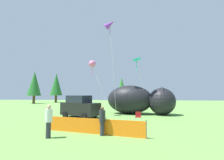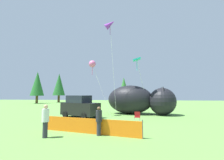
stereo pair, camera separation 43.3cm
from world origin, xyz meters
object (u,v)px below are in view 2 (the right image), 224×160
object	(u,v)px
inflatable_cat	(139,101)
spectator_in_green_shirt	(45,120)
kite_teal_diamond	(137,60)
spectator_in_blue_shirt	(99,120)
folding_chair	(137,116)
kite_pink_octopus	(92,64)
parked_car	(80,107)
kite_purple_delta	(110,25)

from	to	relation	value
inflatable_cat	spectator_in_green_shirt	size ratio (longest dim) A/B	4.66
kite_teal_diamond	inflatable_cat	bearing A→B (deg)	84.64
spectator_in_blue_shirt	folding_chair	bearing A→B (deg)	66.96
kite_pink_octopus	parked_car	bearing A→B (deg)	-125.30
inflatable_cat	kite_pink_octopus	size ratio (longest dim) A/B	1.36
spectator_in_green_shirt	kite_teal_diamond	world-z (taller)	kite_teal_diamond
inflatable_cat	folding_chair	bearing A→B (deg)	-79.91
folding_chair	kite_pink_octopus	world-z (taller)	kite_pink_octopus
spectator_in_blue_shirt	kite_purple_delta	distance (m)	14.15
spectator_in_green_shirt	kite_purple_delta	xyz separation A→B (m)	(2.06, 10.92, 9.92)
parked_car	spectator_in_blue_shirt	xyz separation A→B (m)	(3.80, -7.80, -0.20)
spectator_in_green_shirt	kite_purple_delta	world-z (taller)	kite_purple_delta
spectator_in_blue_shirt	kite_purple_delta	bearing A→B (deg)	94.89
parked_car	kite_teal_diamond	world-z (taller)	kite_teal_diamond
parked_car	folding_chair	size ratio (longest dim) A/B	5.01
folding_chair	inflatable_cat	xyz separation A→B (m)	(0.21, 6.39, 1.13)
folding_chair	spectator_in_blue_shirt	bearing A→B (deg)	-20.36
folding_chair	spectator_in_blue_shirt	world-z (taller)	spectator_in_blue_shirt
folding_chair	kite_purple_delta	world-z (taller)	kite_purple_delta
kite_purple_delta	parked_car	bearing A→B (deg)	-143.57
spectator_in_blue_shirt	kite_pink_octopus	distance (m)	10.84
folding_chair	parked_car	bearing A→B (deg)	-108.94
parked_car	folding_chair	distance (m)	6.58
spectator_in_green_shirt	kite_pink_octopus	bearing A→B (deg)	89.49
kite_pink_octopus	kite_purple_delta	distance (m)	5.40
spectator_in_green_shirt	kite_purple_delta	bearing A→B (deg)	79.32
kite_pink_octopus	kite_teal_diamond	size ratio (longest dim) A/B	0.95
kite_teal_diamond	spectator_in_blue_shirt	bearing A→B (deg)	-103.12
kite_pink_octopus	kite_purple_delta	xyz separation A→B (m)	(1.97, 0.80, 4.97)
spectator_in_blue_shirt	kite_pink_octopus	bearing A→B (deg)	107.09
inflatable_cat	kite_pink_octopus	bearing A→B (deg)	-141.95
parked_car	spectator_in_blue_shirt	bearing A→B (deg)	-39.56
spectator_in_blue_shirt	spectator_in_green_shirt	bearing A→B (deg)	-162.01
folding_chair	spectator_in_green_shirt	size ratio (longest dim) A/B	0.49
inflatable_cat	spectator_in_blue_shirt	size ratio (longest dim) A/B	5.07
parked_car	kite_teal_diamond	size ratio (longest dim) A/B	0.67
folding_chair	kite_teal_diamond	xyz separation A→B (m)	(0.05, 4.67, 5.91)
inflatable_cat	kite_pink_octopus	xyz separation A→B (m)	(-5.33, -2.60, 4.31)
parked_car	kite_purple_delta	world-z (taller)	kite_purple_delta
spectator_in_green_shirt	kite_pink_octopus	size ratio (longest dim) A/B	0.29
kite_pink_octopus	kite_teal_diamond	bearing A→B (deg)	9.65
parked_car	inflatable_cat	bearing A→B (deg)	56.75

